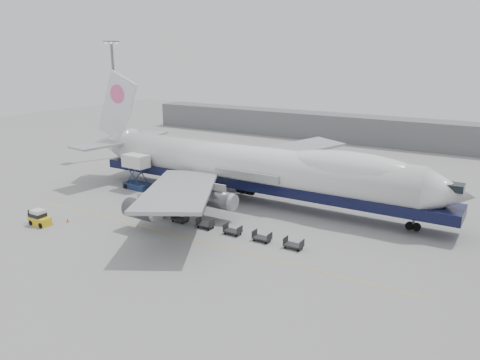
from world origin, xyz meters
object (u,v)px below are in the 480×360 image
Objects in this scene: airliner at (256,167)px; catering_truck at (137,170)px; baggage_tug at (39,218)px; ground_worker at (30,216)px.

catering_truck is at bearing -167.35° from airliner.
baggage_tug is 1.88m from ground_worker.
ground_worker is (-21.96, -25.18, -4.67)m from airliner.
baggage_tug is at bearing -74.91° from ground_worker.
airliner is 21.71m from catering_truck.
catering_truck reaches higher than ground_worker.
baggage_tug is at bearing -84.30° from catering_truck.
catering_truck is (-21.08, -4.73, -2.18)m from airliner.
catering_truck reaches higher than baggage_tug.
airliner is at bearing -32.03° from ground_worker.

